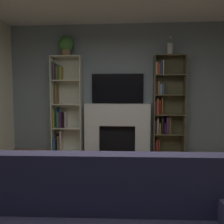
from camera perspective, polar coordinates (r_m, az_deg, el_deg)
name	(u,v)px	position (r m, az deg, el deg)	size (l,w,h in m)	color
ground_plane	(104,214)	(2.74, -1.89, -23.70)	(6.71, 6.71, 0.00)	#936949
wall_back_accent	(118,88)	(5.23, 1.39, 5.79)	(4.93, 0.06, 2.79)	gray
fireplace	(117,126)	(5.13, 1.29, -3.54)	(1.52, 0.53, 1.06)	white
tv	(118,89)	(5.17, 1.36, 5.72)	(1.13, 0.06, 0.65)	black
bookshelf_left	(64,107)	(5.29, -11.62, 1.31)	(0.66, 0.31, 2.09)	silver
bookshelf_right	(165,106)	(5.15, 12.89, 1.44)	(0.66, 0.30, 2.09)	brown
potted_plant	(66,45)	(5.32, -11.14, 15.76)	(0.34, 0.34, 0.43)	#9D7B50
vase_with_flowers	(170,49)	(5.19, 14.02, 14.80)	(0.12, 0.12, 0.38)	silver
coffee_table	(101,197)	(2.35, -2.72, -20.01)	(0.88, 0.47, 0.38)	#936A54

